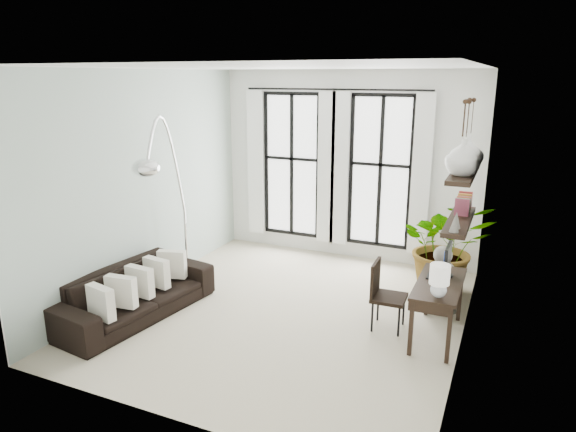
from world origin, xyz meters
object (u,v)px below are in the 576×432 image
Objects in this scene: buddha at (441,283)px; arc_lamp at (165,159)px; sofa at (135,293)px; desk at (438,287)px; plant at (446,246)px; desk_chair at (383,291)px.

arc_lamp is at bearing -161.75° from buddha.
desk is at bearing -67.74° from sofa.
plant is 1.61× the size of desk_chair.
plant is 1.61m from desk_chair.
plant is 4.18m from arc_lamp.
buddha reaches higher than desk_chair.
desk_chair is at bearing -64.06° from sofa.
sofa is at bearing -165.67° from desk.
desk is 3.89m from arc_lamp.
desk_chair is (-0.67, 0.04, -0.19)m from desk.
plant is at bearing -47.44° from sofa.
arc_lamp reaches higher than desk.
desk_chair is (3.08, 1.00, 0.17)m from sofa.
sofa is 2.55× the size of desk_chair.
sofa is 4.42m from plant.
arc_lamp is 4.10m from buddha.
desk is at bearing -85.52° from plant.
plant is at bearing 94.48° from desk.
buddha is (3.67, 1.86, 0.05)m from sofa.
plant is at bearing 27.31° from arc_lamp.
desk is (3.75, 0.96, 0.36)m from sofa.
sofa is 0.85× the size of arc_lamp.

